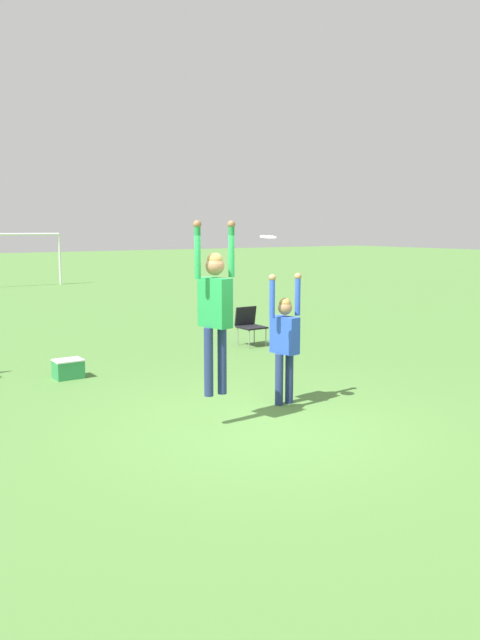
# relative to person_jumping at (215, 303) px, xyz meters

# --- Properties ---
(ground_plane) EXTENTS (120.00, 120.00, 0.00)m
(ground_plane) POSITION_rel_person_jumping_xyz_m (0.43, -0.31, -1.64)
(ground_plane) COLOR #4C7A38
(person_jumping) EXTENTS (0.61, 0.49, 2.27)m
(person_jumping) POSITION_rel_person_jumping_xyz_m (0.00, 0.00, 0.00)
(person_jumping) COLOR navy
(person_jumping) RESTS_ON ground_plane
(person_defending) EXTENTS (0.57, 0.45, 1.94)m
(person_defending) POSITION_rel_person_jumping_xyz_m (1.37, 0.30, -0.62)
(person_defending) COLOR navy
(person_defending) RESTS_ON ground_plane
(frisbee) EXTENTS (0.22, 0.22, 0.04)m
(frisbee) POSITION_rel_person_jumping_xyz_m (0.91, 0.09, 0.83)
(frisbee) COLOR white
(camping_chair_2) EXTENTS (0.53, 0.57, 0.85)m
(camping_chair_2) POSITION_rel_person_jumping_xyz_m (3.59, 4.45, -1.14)
(camping_chair_2) COLOR gray
(camping_chair_2) RESTS_ON ground_plane
(cooler_box) EXTENTS (0.48, 0.38, 0.33)m
(cooler_box) POSITION_rel_person_jumping_xyz_m (-0.77, 3.65, -1.47)
(cooler_box) COLOR #2D8C4C
(cooler_box) RESTS_ON ground_plane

